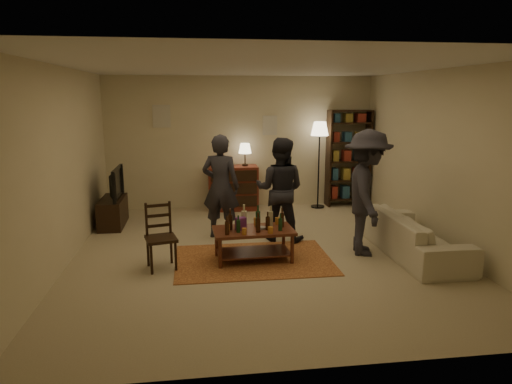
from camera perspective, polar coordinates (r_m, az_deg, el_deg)
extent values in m
plane|color=#C6B793|center=(6.89, 0.77, -7.57)|extent=(6.00, 6.00, 0.00)
plane|color=beige|center=(9.52, -1.88, 6.20)|extent=(5.50, 0.00, 5.50)
plane|color=beige|center=(6.73, -23.05, 2.87)|extent=(0.00, 6.00, 6.00)
plane|color=beige|center=(7.48, 22.18, 3.75)|extent=(0.00, 6.00, 6.00)
plane|color=beige|center=(3.68, 7.72, -3.14)|extent=(5.50, 0.00, 5.50)
plane|color=white|center=(6.51, 0.84, 15.46)|extent=(6.00, 6.00, 0.00)
cube|color=beige|center=(9.43, -11.73, 9.26)|extent=(0.35, 0.03, 0.45)
cube|color=beige|center=(9.55, 1.74, 8.33)|extent=(0.30, 0.03, 0.40)
cube|color=brown|center=(6.58, -0.32, -8.47)|extent=(2.20, 1.50, 0.01)
cube|color=#5E2E1B|center=(6.44, -0.32, -4.85)|extent=(1.15, 0.67, 0.04)
cube|color=#5E2E1B|center=(6.54, -0.32, -7.51)|extent=(1.05, 0.56, 0.02)
cylinder|color=#5E2E1B|center=(6.21, -4.50, -7.76)|extent=(0.05, 0.05, 0.42)
cylinder|color=#5E2E1B|center=(6.39, 4.55, -7.20)|extent=(0.05, 0.05, 0.42)
cylinder|color=#5E2E1B|center=(6.68, -4.96, -6.35)|extent=(0.05, 0.05, 0.42)
cylinder|color=#5E2E1B|center=(6.84, 3.47, -5.87)|extent=(0.05, 0.05, 0.42)
cylinder|color=#BE782C|center=(6.35, -3.60, -4.47)|extent=(0.07, 0.07, 0.10)
cylinder|color=#BE782C|center=(6.19, -1.48, -4.93)|extent=(0.07, 0.07, 0.09)
cylinder|color=#BE782C|center=(6.64, 0.00, -3.67)|extent=(0.07, 0.07, 0.11)
cylinder|color=#BE782C|center=(6.25, 1.83, -4.77)|extent=(0.07, 0.07, 0.09)
cylinder|color=#BE782C|center=(6.68, 2.70, -3.63)|extent=(0.07, 0.07, 0.10)
cube|color=#702F81|center=(6.40, -1.94, -3.94)|extent=(0.16, 0.13, 0.18)
cylinder|color=gray|center=(6.44, 0.77, -4.57)|extent=(0.12, 0.12, 0.03)
cube|color=black|center=(6.27, -11.79, -5.74)|extent=(0.47, 0.47, 0.04)
cylinder|color=black|center=(6.17, -12.94, -8.21)|extent=(0.04, 0.04, 0.41)
cylinder|color=black|center=(6.22, -10.00, -7.93)|extent=(0.04, 0.04, 0.41)
cylinder|color=black|center=(6.47, -13.35, -7.28)|extent=(0.04, 0.04, 0.41)
cylinder|color=black|center=(6.51, -10.55, -7.02)|extent=(0.04, 0.04, 0.41)
cube|color=black|center=(6.35, -12.12, -3.14)|extent=(0.32, 0.10, 0.47)
cube|color=black|center=(8.60, -17.45, -2.41)|extent=(0.40, 1.00, 0.50)
imported|color=black|center=(8.49, -17.53, 1.05)|extent=(0.13, 0.97, 0.56)
cube|color=maroon|center=(9.36, -2.88, 0.52)|extent=(1.00, 0.48, 0.90)
cube|color=black|center=(9.16, -2.73, -1.20)|extent=(0.92, 0.02, 0.22)
cube|color=black|center=(9.11, -2.75, 0.39)|extent=(0.92, 0.02, 0.22)
cube|color=black|center=(9.06, -2.77, 2.00)|extent=(0.92, 0.02, 0.22)
cylinder|color=black|center=(9.30, -1.37, 3.40)|extent=(0.12, 0.12, 0.04)
cylinder|color=black|center=(9.28, -1.38, 4.19)|extent=(0.02, 0.02, 0.22)
cone|color=#FFE5B2|center=(9.26, -1.39, 5.48)|extent=(0.26, 0.26, 0.20)
cube|color=black|center=(9.70, 9.06, 4.08)|extent=(0.04, 0.34, 2.00)
cube|color=black|center=(9.98, 13.81, 4.11)|extent=(0.04, 0.34, 2.00)
cube|color=black|center=(9.98, 11.27, -0.74)|extent=(0.90, 0.34, 0.03)
cube|color=black|center=(9.90, 11.36, 1.52)|extent=(0.90, 0.34, 0.03)
cube|color=black|center=(9.84, 11.45, 3.81)|extent=(0.90, 0.34, 0.03)
cube|color=black|center=(9.79, 11.55, 6.13)|extent=(0.90, 0.34, 0.03)
cube|color=black|center=(9.76, 11.65, 8.46)|extent=(0.90, 0.34, 0.03)
cube|color=black|center=(9.75, 11.71, 9.93)|extent=(0.90, 0.34, 0.03)
cube|color=maroon|center=(9.86, 9.65, 0.03)|extent=(0.12, 0.22, 0.26)
cube|color=#265172|center=(9.93, 11.03, 0.07)|extent=(0.15, 0.22, 0.26)
cube|color=olive|center=(10.02, 12.49, 0.11)|extent=(0.18, 0.22, 0.26)
cube|color=#265172|center=(9.78, 9.73, 2.26)|extent=(0.12, 0.22, 0.24)
cube|color=olive|center=(9.86, 11.12, 2.28)|extent=(0.15, 0.22, 0.24)
cube|color=maroon|center=(9.95, 12.59, 2.31)|extent=(0.18, 0.22, 0.24)
cube|color=olive|center=(9.73, 9.81, 4.53)|extent=(0.12, 0.22, 0.22)
cube|color=maroon|center=(9.81, 11.21, 4.53)|extent=(0.15, 0.22, 0.22)
cube|color=#265172|center=(9.90, 12.69, 4.53)|extent=(0.18, 0.22, 0.22)
cube|color=maroon|center=(9.69, 9.89, 6.81)|extent=(0.12, 0.22, 0.20)
cube|color=#265172|center=(9.76, 11.30, 6.80)|extent=(0.15, 0.22, 0.20)
cube|color=olive|center=(9.86, 12.80, 6.78)|extent=(0.18, 0.22, 0.20)
cube|color=#265172|center=(9.66, 9.97, 9.12)|extent=(0.12, 0.22, 0.18)
cube|color=olive|center=(9.74, 11.39, 9.08)|extent=(0.15, 0.22, 0.18)
cube|color=maroon|center=(9.83, 12.90, 9.04)|extent=(0.18, 0.22, 0.18)
cylinder|color=black|center=(9.69, 7.70, -1.81)|extent=(0.28, 0.28, 0.03)
cylinder|color=black|center=(9.54, 7.83, 2.75)|extent=(0.03, 0.03, 1.59)
cone|color=#FFE5B2|center=(9.44, 7.98, 7.85)|extent=(0.36, 0.36, 0.28)
imported|color=beige|center=(7.09, 19.23, -5.11)|extent=(0.81, 2.08, 0.61)
imported|color=#292831|center=(7.44, -4.43, 0.68)|extent=(0.72, 0.59, 1.70)
imported|color=#222228|center=(7.29, 2.99, 0.30)|extent=(0.99, 0.89, 1.66)
imported|color=#2A2931|center=(6.81, 13.68, -0.10)|extent=(0.94, 1.31, 1.84)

